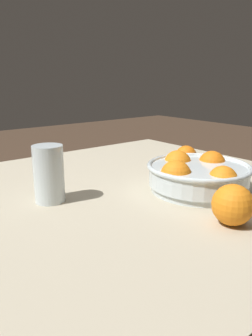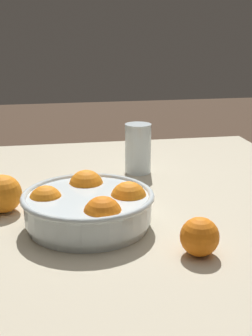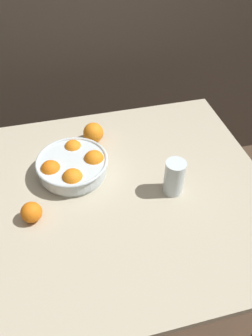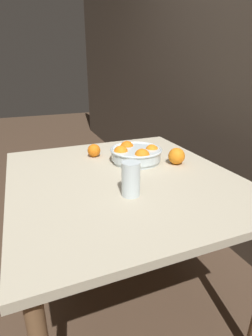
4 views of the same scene
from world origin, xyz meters
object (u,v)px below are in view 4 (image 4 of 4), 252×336
juice_glass (131,181)px  orange_loose_near_bowl (94,150)px  fruit_bowl (136,154)px  orange_loose_front (177,156)px

juice_glass → orange_loose_near_bowl: size_ratio=1.93×
fruit_bowl → orange_loose_near_bowl: size_ratio=3.81×
orange_loose_front → orange_loose_near_bowl: bearing=-126.9°
juice_glass → orange_loose_near_bowl: bearing=-179.0°
fruit_bowl → orange_loose_front: 0.20m
orange_loose_near_bowl → orange_loose_front: size_ratio=0.84×
juice_glass → orange_loose_front: (-0.22, 0.34, -0.02)m
juice_glass → orange_loose_near_bowl: (-0.49, -0.01, -0.02)m
fruit_bowl → orange_loose_front: bearing=58.7°
fruit_bowl → orange_loose_front: (0.11, 0.17, -0.00)m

